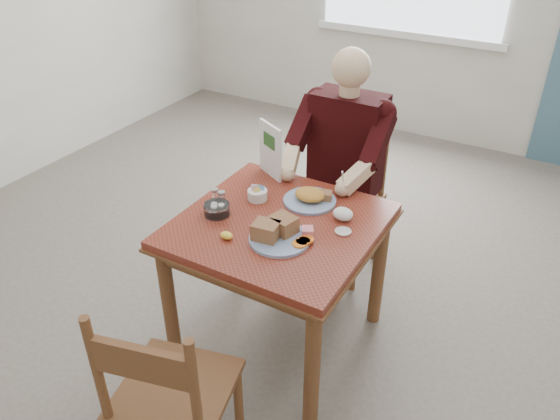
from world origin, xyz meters
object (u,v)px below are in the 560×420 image
Objects in this scene: chair_near at (170,397)px; near_plate at (278,232)px; table at (279,241)px; diner at (342,153)px; chair_far at (344,197)px; far_plate at (311,197)px.

chair_near is 3.22× the size of near_plate.
table is 0.73m from diner.
table is 0.97× the size of chair_near.
chair_far is 0.97m from near_plate.
chair_far reaches higher than far_plate.
diner is (0.00, 0.71, 0.17)m from table.
chair_far is 1.00× the size of chair_near.
chair_near reaches higher than far_plate.
table is 0.20m from near_plate.
chair_near is 0.82m from near_plate.
diner is at bearing 90.00° from table.
chair_far is 0.69× the size of diner.
chair_far and chair_near have the same top height.
chair_far is 2.82× the size of far_plate.
table is at bearing -90.00° from chair_far.
near_plate is at bearing -85.60° from chair_far.
table is 0.66× the size of diner.
chair_near reaches higher than table.
diner reaches higher than near_plate.
chair_far is (0.00, 0.80, -0.16)m from table.
far_plate is at bearing 78.00° from table.
far_plate is (0.05, -0.56, 0.30)m from chair_far.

